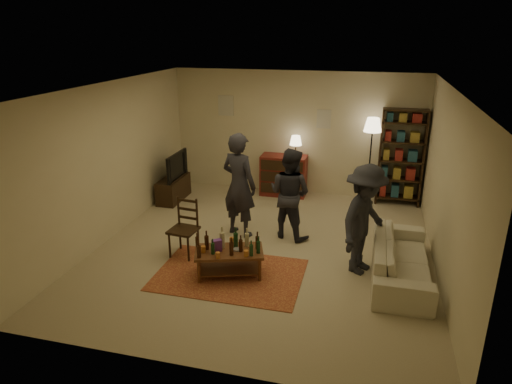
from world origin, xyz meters
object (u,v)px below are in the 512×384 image
(person_by_sofa, at_px, (364,220))
(dining_chair, at_px, (185,225))
(person_right, at_px, (290,194))
(coffee_table, at_px, (229,252))
(tv_stand, at_px, (173,183))
(sofa, at_px, (401,259))
(bookshelf, at_px, (401,157))
(dresser, at_px, (284,174))
(floor_lamp, at_px, (372,131))
(person_left, at_px, (239,185))

(person_by_sofa, bearing_deg, dining_chair, 117.26)
(dining_chair, relative_size, person_right, 0.60)
(coffee_table, distance_m, tv_stand, 3.51)
(tv_stand, bearing_deg, sofa, -25.34)
(dining_chair, distance_m, bookshelf, 4.79)
(dresser, bearing_deg, person_by_sofa, -59.34)
(coffee_table, height_order, person_right, person_right)
(bookshelf, relative_size, floor_lamp, 1.10)
(sofa, bearing_deg, dining_chair, 91.59)
(dining_chair, xyz_separation_m, sofa, (3.41, 0.09, -0.21))
(tv_stand, relative_size, dresser, 0.78)
(sofa, bearing_deg, dresser, 37.54)
(tv_stand, height_order, person_by_sofa, person_by_sofa)
(floor_lamp, height_order, sofa, floor_lamp)
(sofa, distance_m, person_left, 2.97)
(bookshelf, distance_m, person_left, 3.64)
(floor_lamp, xyz_separation_m, person_by_sofa, (-0.01, -2.99, -0.71))
(coffee_table, bearing_deg, person_by_sofa, 18.31)
(tv_stand, height_order, floor_lamp, floor_lamp)
(person_left, bearing_deg, coffee_table, 121.46)
(person_left, distance_m, person_right, 0.90)
(dining_chair, bearing_deg, coffee_table, -22.08)
(dresser, relative_size, person_right, 0.84)
(person_right, relative_size, person_by_sofa, 0.96)
(dining_chair, distance_m, floor_lamp, 4.36)
(dresser, relative_size, sofa, 0.65)
(dresser, bearing_deg, dining_chair, -107.54)
(sofa, bearing_deg, person_by_sofa, 84.45)
(dining_chair, bearing_deg, tv_stand, 124.69)
(dining_chair, relative_size, floor_lamp, 0.53)
(sofa, bearing_deg, coffee_table, 103.05)
(coffee_table, height_order, person_left, person_left)
(sofa, height_order, person_right, person_right)
(coffee_table, relative_size, person_by_sofa, 0.66)
(coffee_table, xyz_separation_m, bookshelf, (2.55, 3.76, 0.65))
(coffee_table, distance_m, floor_lamp, 4.28)
(bookshelf, bearing_deg, sofa, -90.82)
(person_by_sofa, bearing_deg, dresser, 54.87)
(tv_stand, distance_m, person_right, 3.04)
(floor_lamp, relative_size, person_right, 1.13)
(bookshelf, xyz_separation_m, sofa, (-0.05, -3.18, -0.73))
(bookshelf, relative_size, person_left, 1.07)
(dresser, relative_size, person_left, 0.73)
(tv_stand, height_order, bookshelf, bookshelf)
(dining_chair, bearing_deg, person_by_sofa, 9.38)
(person_left, bearing_deg, person_right, -150.15)
(dresser, distance_m, bookshelf, 2.50)
(coffee_table, distance_m, bookshelf, 4.59)
(coffee_table, relative_size, dresser, 0.83)
(dresser, height_order, floor_lamp, floor_lamp)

